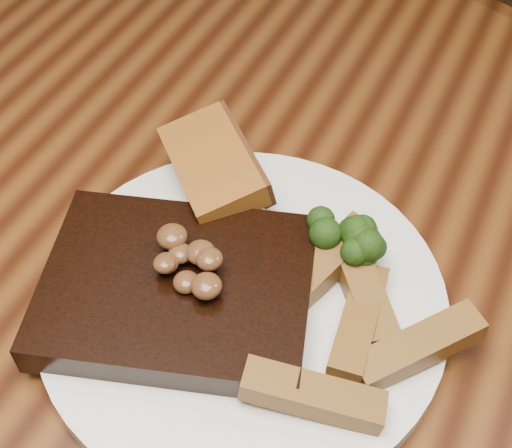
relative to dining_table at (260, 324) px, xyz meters
The scene contains 9 objects.
dining_table is the anchor object (origin of this frame).
chair_far 0.61m from the dining_table, 80.14° to the left, with size 0.51×0.51×0.85m.
plate 0.11m from the dining_table, 80.32° to the right, with size 0.30×0.30×0.01m, color silver.
steak 0.14m from the dining_table, 116.25° to the right, with size 0.19×0.14×0.03m, color black.
steak_bone 0.18m from the dining_table, 104.11° to the right, with size 0.15×0.01×0.02m, color beige.
mushroom_pile 0.16m from the dining_table, 117.25° to the right, with size 0.06×0.06×0.03m, color #52301A, non-canonical shape.
garlic_bread 0.14m from the dining_table, 147.33° to the left, with size 0.10×0.06×0.02m, color #935C1A.
potato_wedges 0.15m from the dining_table, 30.40° to the right, with size 0.12×0.12×0.02m, color brown, non-canonical shape.
broccoli_cluster 0.14m from the dining_table, 22.09° to the left, with size 0.07×0.07×0.04m, color #19360C, non-canonical shape.
Camera 1 is at (0.14, -0.30, 1.19)m, focal length 50.00 mm.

